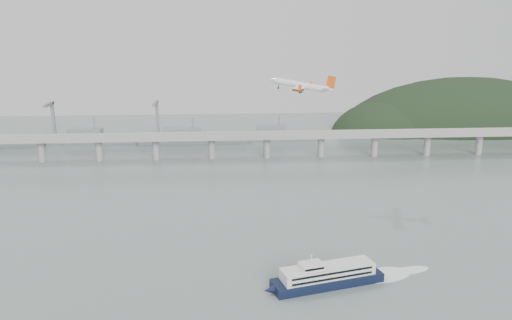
{
  "coord_description": "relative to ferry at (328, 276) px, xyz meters",
  "views": [
    {
      "loc": [
        -20.77,
        -239.96,
        113.38
      ],
      "look_at": [
        0.0,
        55.0,
        36.0
      ],
      "focal_mm": 35.0,
      "sensor_mm": 36.0,
      "label": 1
    }
  ],
  "objects": [
    {
      "name": "bridge",
      "position": [
        -27.59,
        235.71,
        13.26
      ],
      "size": [
        800.0,
        22.0,
        23.9
      ],
      "color": "gray",
      "rests_on": "ground"
    },
    {
      "name": "distant_fleet",
      "position": [
        -181.8,
        300.79,
        1.83
      ],
      "size": [
        453.0,
        60.9,
        40.0
      ],
      "color": "slate",
      "rests_on": "ground"
    },
    {
      "name": "headland",
      "position": [
        258.74,
        367.46,
        -23.74
      ],
      "size": [
        365.0,
        155.0,
        156.0
      ],
      "color": "black",
      "rests_on": "ground"
    },
    {
      "name": "ground",
      "position": [
        -26.44,
        35.71,
        -4.39
      ],
      "size": [
        900.0,
        900.0,
        0.0
      ],
      "primitive_type": "plane",
      "color": "slate",
      "rests_on": "ground"
    },
    {
      "name": "airliner",
      "position": [
        4.33,
        111.79,
        74.64
      ],
      "size": [
        41.73,
        38.91,
        11.84
      ],
      "rotation": [
        0.05,
        -0.15,
        2.79
      ],
      "color": "white",
      "rests_on": "ground"
    },
    {
      "name": "ferry",
      "position": [
        0.0,
        0.0,
        0.0
      ],
      "size": [
        84.55,
        30.55,
        16.2
      ],
      "rotation": [
        0.0,
        0.0,
        0.25
      ],
      "color": "black",
      "rests_on": "ground"
    }
  ]
}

